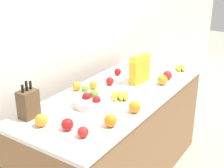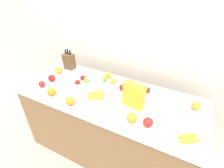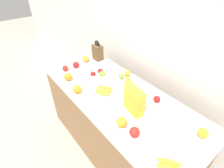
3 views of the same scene
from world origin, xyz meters
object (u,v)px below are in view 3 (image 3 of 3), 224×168
object	(u,v)px
apple_front	(76,65)
orange_front_center	(77,89)
fruit_bowl	(99,75)
orange_front_right	(127,73)
cereal_box	(134,99)
knife_block	(98,52)
orange_near_bowl	(203,133)
orange_by_cereal	(68,77)
orange_back_center	(86,59)
banana_bunch_right	(169,165)
apple_middle	(135,132)
apple_near_bananas	(133,90)
orange_front_left	(122,122)
apple_by_knife_block	(157,99)
apple_rear	(121,76)
orange_mid_left	(128,81)
apple_rightmost	(65,68)
banana_bunch_left	(104,90)

from	to	relation	value
apple_front	orange_front_center	world-z (taller)	orange_front_center
fruit_bowl	orange_front_right	distance (m)	0.33
cereal_box	knife_block	bearing A→B (deg)	171.54
apple_front	orange_near_bowl	world-z (taller)	same
orange_by_cereal	orange_back_center	xyz separation A→B (m)	(-0.25, 0.38, -0.00)
banana_bunch_right	orange_back_center	bearing A→B (deg)	168.02
apple_middle	orange_back_center	distance (m)	1.30
apple_near_bananas	orange_front_left	distance (m)	0.46
orange_front_left	orange_near_bowl	bearing A→B (deg)	41.76
banana_bunch_right	apple_by_knife_block	size ratio (longest dim) A/B	2.73
apple_middle	apple_rear	world-z (taller)	apple_middle
orange_front_right	apple_front	bearing A→B (deg)	-145.80
orange_front_center	orange_by_cereal	xyz separation A→B (m)	(-0.26, 0.03, -0.00)
orange_back_center	orange_front_center	bearing A→B (deg)	-39.05
orange_back_center	orange_front_left	bearing A→B (deg)	-17.40
apple_by_knife_block	orange_near_bowl	distance (m)	0.48
apple_middle	orange_front_center	distance (m)	0.75
fruit_bowl	orange_front_center	size ratio (longest dim) A/B	2.79
orange_back_center	apple_near_bananas	bearing A→B (deg)	2.04
apple_middle	orange_front_left	distance (m)	0.14
apple_near_bananas	orange_front_left	world-z (taller)	orange_front_left
cereal_box	apple_near_bananas	xyz separation A→B (m)	(-0.20, 0.19, -0.10)
apple_rear	orange_front_left	xyz separation A→B (m)	(0.52, -0.45, 0.01)
cereal_box	orange_mid_left	distance (m)	0.44
orange_near_bowl	apple_middle	bearing A→B (deg)	-129.36
apple_near_bananas	cereal_box	bearing A→B (deg)	-43.31
orange_front_center	cereal_box	bearing A→B (deg)	25.61
cereal_box	orange_mid_left	size ratio (longest dim) A/B	3.49
knife_block	cereal_box	distance (m)	1.06
apple_front	apple_rear	bearing A→B (deg)	27.29
apple_rightmost	orange_back_center	size ratio (longest dim) A/B	0.83
apple_front	orange_front_right	distance (m)	0.66
cereal_box	apple_front	xyz separation A→B (m)	(-1.00, -0.02, -0.10)
fruit_bowl	apple_by_knife_block	world-z (taller)	fruit_bowl
apple_by_knife_block	orange_near_bowl	world-z (taller)	orange_near_bowl
knife_block	orange_mid_left	distance (m)	0.67
apple_rear	orange_front_left	distance (m)	0.69
knife_block	apple_front	xyz separation A→B (m)	(0.01, -0.34, -0.06)
orange_front_right	apple_by_knife_block	bearing A→B (deg)	-9.73
fruit_bowl	orange_mid_left	size ratio (longest dim) A/B	3.50
apple_by_knife_block	orange_near_bowl	xyz separation A→B (m)	(0.48, -0.04, 0.01)
apple_near_bananas	apple_rightmost	bearing A→B (deg)	-157.05
orange_front_right	orange_near_bowl	bearing A→B (deg)	-7.37
banana_bunch_left	apple_rightmost	xyz separation A→B (m)	(-0.63, -0.12, 0.01)
orange_mid_left	orange_front_left	distance (m)	0.61
fruit_bowl	orange_front_right	bearing A→B (deg)	57.88
apple_middle	orange_front_right	xyz separation A→B (m)	(-0.65, 0.53, -0.00)
apple_rightmost	orange_near_bowl	xyz separation A→B (m)	(1.54, 0.38, 0.00)
apple_middle	orange_mid_left	bearing A→B (deg)	141.28
apple_by_knife_block	orange_front_left	size ratio (longest dim) A/B	0.75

